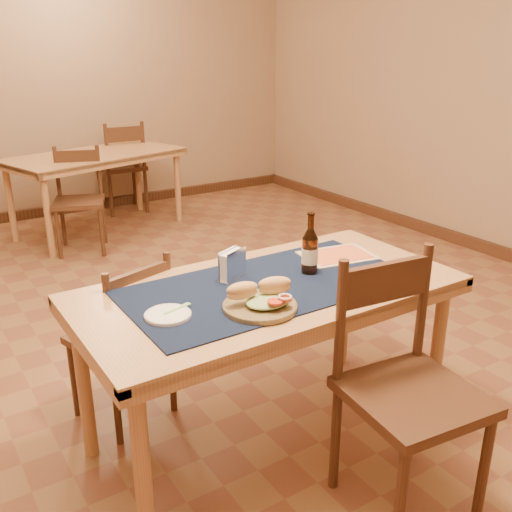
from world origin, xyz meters
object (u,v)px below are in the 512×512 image
back_table (96,162)px  napkin_holder (232,265)px  main_table (269,303)px  beer_bottle (310,251)px  chair_main_far (125,336)px  sandwich_plate (261,301)px  chair_main_near (405,385)px

back_table → napkin_holder: (-0.48, -3.32, 0.15)m
main_table → beer_bottle: bearing=3.6°
napkin_holder → chair_main_far: bearing=137.7°
sandwich_plate → beer_bottle: bearing=26.7°
back_table → napkin_holder: bearing=-98.2°
main_table → chair_main_near: 0.64m
back_table → sandwich_plate: bearing=-98.4°
chair_main_near → napkin_holder: size_ratio=6.30×
beer_bottle → sandwich_plate: bearing=-153.3°
sandwich_plate → napkin_holder: 0.32m
back_table → sandwich_plate: 3.68m
napkin_holder → chair_main_near: bearing=-66.6°
main_table → chair_main_far: 0.72m
chair_main_far → napkin_holder: bearing=-42.3°
main_table → back_table: same height
sandwich_plate → main_table: bearing=48.8°
chair_main_near → napkin_holder: (-0.31, 0.72, 0.31)m
sandwich_plate → beer_bottle: size_ratio=1.05×
sandwich_plate → beer_bottle: (0.37, 0.19, 0.07)m
beer_bottle → napkin_holder: (-0.32, 0.13, -0.04)m
chair_main_far → main_table: bearing=-45.7°
chair_main_far → napkin_holder: (0.38, -0.34, 0.39)m
sandwich_plate → chair_main_near: bearing=-47.6°
chair_main_far → chair_main_near: chair_main_near is taller
back_table → napkin_holder: napkin_holder is taller
main_table → chair_main_far: (-0.47, 0.48, -0.24)m
main_table → sandwich_plate: size_ratio=5.63×
chair_main_near → sandwich_plate: bearing=132.4°
sandwich_plate → back_table: bearing=81.6°
back_table → chair_main_far: chair_main_far is taller
back_table → chair_main_far: size_ratio=2.11×
main_table → napkin_holder: bearing=124.0°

